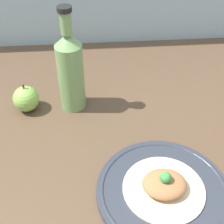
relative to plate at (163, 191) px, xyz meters
The scene contains 5 objects.
ground_plane 18.03cm from the plate, 115.56° to the left, with size 180.00×110.00×4.00cm, color brown.
plate is the anchor object (origin of this frame).
plated_food 1.84cm from the plate, ahead, with size 17.36×17.36×5.18cm.
cider_bottle 38.50cm from the plate, 121.38° to the left, with size 7.03×7.03×28.84cm.
apple 44.59cm from the plate, 136.11° to the left, with size 7.18×7.18×8.55cm.
Camera 1 is at (-6.40, -54.32, 56.51)cm, focal length 50.00 mm.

